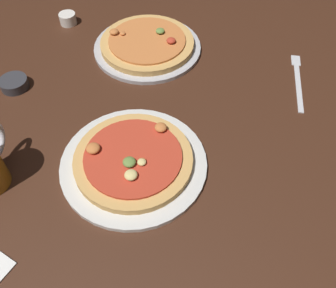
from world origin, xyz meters
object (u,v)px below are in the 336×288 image
at_px(pizza_plate_near, 133,161).
at_px(ramekin_sauce, 14,83).
at_px(pizza_plate_far, 147,45).
at_px(fork_left, 298,80).
at_px(ramekin_butter, 68,19).

distance_m(pizza_plate_near, ramekin_sauce, 0.43).
bearing_deg(ramekin_sauce, pizza_plate_near, -23.51).
relative_size(pizza_plate_far, fork_left, 1.35).
distance_m(ramekin_sauce, fork_left, 0.77).
bearing_deg(pizza_plate_near, ramekin_sauce, 156.49).
relative_size(ramekin_butter, fork_left, 0.22).
xyz_separation_m(pizza_plate_near, ramekin_sauce, (-0.39, 0.17, -0.00)).
relative_size(pizza_plate_near, ramekin_sauce, 4.44).
distance_m(pizza_plate_far, ramekin_sauce, 0.39).
xyz_separation_m(ramekin_butter, fork_left, (0.73, -0.10, -0.01)).
height_order(pizza_plate_far, fork_left, pizza_plate_far).
bearing_deg(ramekin_sauce, fork_left, 16.02).
xyz_separation_m(pizza_plate_near, fork_left, (0.35, 0.38, -0.01)).
height_order(ramekin_butter, fork_left, ramekin_butter).
xyz_separation_m(ramekin_sauce, fork_left, (0.74, 0.21, -0.01)).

